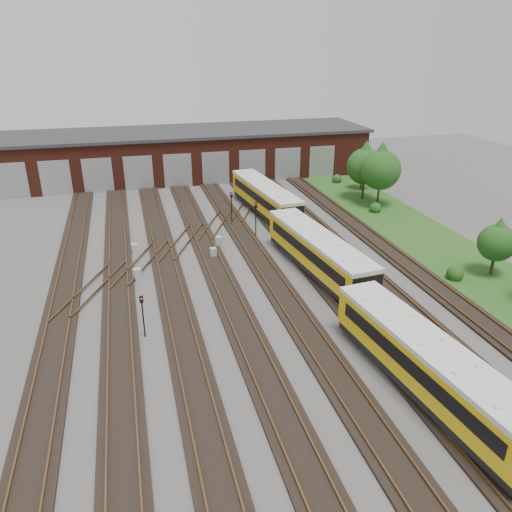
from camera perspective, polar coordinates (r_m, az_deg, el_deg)
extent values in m
plane|color=#43413F|center=(36.25, 0.71, -6.00)|extent=(120.00, 120.00, 0.00)
cube|color=black|center=(35.62, -21.80, -8.28)|extent=(2.40, 70.00, 0.18)
cube|color=brown|center=(35.66, -22.99, -8.14)|extent=(0.10, 70.00, 0.15)
cube|color=brown|center=(35.43, -20.69, -7.96)|extent=(0.10, 70.00, 0.15)
cube|color=black|center=(35.22, -15.32, -7.70)|extent=(2.40, 70.00, 0.18)
cube|color=brown|center=(35.18, -16.52, -7.59)|extent=(0.10, 70.00, 0.15)
cube|color=brown|center=(35.12, -14.18, -7.36)|extent=(0.10, 70.00, 0.15)
cube|color=black|center=(35.28, -8.80, -7.03)|extent=(2.40, 70.00, 0.18)
cube|color=brown|center=(35.15, -9.98, -6.92)|extent=(0.10, 70.00, 0.15)
cube|color=brown|center=(35.26, -7.65, -6.66)|extent=(0.10, 70.00, 0.15)
cube|color=black|center=(35.79, -2.40, -6.27)|extent=(2.40, 70.00, 0.18)
cube|color=brown|center=(35.58, -3.54, -6.18)|extent=(0.10, 70.00, 0.15)
cube|color=brown|center=(35.84, -1.28, -5.90)|extent=(0.10, 70.00, 0.15)
cube|color=black|center=(36.72, 3.73, -5.47)|extent=(2.40, 70.00, 0.18)
cube|color=brown|center=(36.45, 2.66, -5.39)|extent=(0.10, 70.00, 0.15)
cube|color=brown|center=(36.86, 4.80, -5.10)|extent=(0.10, 70.00, 0.15)
cube|color=black|center=(38.06, 9.48, -4.66)|extent=(2.40, 70.00, 0.18)
cube|color=brown|center=(37.72, 8.49, -4.59)|extent=(0.10, 70.00, 0.15)
cube|color=brown|center=(38.26, 10.48, -4.30)|extent=(0.10, 70.00, 0.15)
cube|color=black|center=(39.76, 14.77, -3.88)|extent=(2.40, 70.00, 0.18)
cube|color=brown|center=(39.35, 13.88, -3.80)|extent=(0.10, 70.00, 0.15)
cube|color=brown|center=(40.02, 15.69, -3.53)|extent=(0.10, 70.00, 0.15)
cube|color=black|center=(41.77, 19.58, -3.13)|extent=(2.40, 70.00, 0.18)
cube|color=brown|center=(41.31, 18.79, -3.06)|extent=(0.10, 70.00, 0.15)
cube|color=brown|center=(42.09, 20.43, -2.80)|extent=(0.10, 70.00, 0.15)
cube|color=brown|center=(44.06, -12.91, -0.67)|extent=(5.40, 9.62, 0.15)
cube|color=brown|center=(47.96, -8.40, 1.71)|extent=(5.40, 9.62, 0.15)
cube|color=brown|center=(52.18, -4.58, 3.71)|extent=(5.40, 9.62, 0.15)
cube|color=brown|center=(40.57, -18.26, -3.48)|extent=(5.40, 9.62, 0.15)
cube|color=brown|center=(56.66, -1.33, 5.39)|extent=(5.40, 9.62, 0.15)
cube|color=#561F15|center=(72.44, -7.91, 11.43)|extent=(50.00, 12.00, 6.00)
cube|color=#2F2F31|center=(71.86, -8.06, 13.89)|extent=(51.00, 12.50, 0.40)
cube|color=gray|center=(67.61, -26.13, 7.71)|extent=(3.60, 0.12, 4.40)
cube|color=gray|center=(66.79, -21.92, 8.24)|extent=(3.60, 0.12, 4.40)
cube|color=gray|center=(66.34, -17.61, 8.75)|extent=(3.60, 0.12, 4.40)
cube|color=gray|center=(66.26, -13.26, 9.20)|extent=(3.60, 0.12, 4.40)
cube|color=gray|center=(66.56, -8.92, 9.60)|extent=(3.60, 0.12, 4.40)
cube|color=gray|center=(67.24, -4.62, 9.95)|extent=(3.60, 0.12, 4.40)
cube|color=gray|center=(68.27, -0.43, 10.23)|extent=(3.60, 0.12, 4.40)
cube|color=gray|center=(69.65, 3.62, 10.45)|extent=(3.60, 0.12, 4.40)
cube|color=gray|center=(71.35, 7.51, 10.61)|extent=(3.60, 0.12, 4.40)
cube|color=#224717|center=(52.01, 18.23, 2.22)|extent=(8.00, 55.00, 0.05)
cube|color=black|center=(29.40, 18.74, -13.81)|extent=(3.78, 14.78, 0.59)
cube|color=yellow|center=(28.63, 19.10, -11.62)|extent=(4.08, 14.81, 2.15)
cube|color=silver|center=(27.97, 19.43, -9.56)|extent=(4.17, 14.82, 0.29)
cube|color=black|center=(27.77, 17.06, -11.89)|extent=(1.43, 12.80, 0.83)
cube|color=black|center=(29.25, 21.15, -10.55)|extent=(1.43, 12.80, 0.83)
cube|color=black|center=(41.55, 7.03, -1.18)|extent=(3.78, 14.78, 0.59)
cube|color=yellow|center=(41.01, 7.12, 0.55)|extent=(4.08, 14.81, 2.15)
cube|color=silver|center=(40.55, 7.21, 2.14)|extent=(4.17, 14.82, 0.29)
cube|color=black|center=(40.36, 5.52, 0.62)|extent=(1.43, 12.80, 0.83)
cube|color=black|center=(41.50, 8.72, 1.10)|extent=(1.43, 12.80, 0.83)
cube|color=black|center=(55.68, 1.03, 5.46)|extent=(3.78, 14.78, 0.59)
cube|color=yellow|center=(55.28, 1.04, 6.81)|extent=(4.08, 14.81, 2.15)
cube|color=silver|center=(54.94, 1.05, 8.02)|extent=(4.17, 14.82, 0.29)
cube|color=black|center=(54.76, -0.22, 6.91)|extent=(1.43, 12.80, 0.83)
cube|color=black|center=(55.68, 2.28, 7.18)|extent=(1.43, 12.80, 0.83)
cylinder|color=black|center=(33.17, -12.74, -7.13)|extent=(0.09, 0.09, 2.53)
cube|color=black|center=(32.44, -12.97, -4.85)|extent=(0.24, 0.16, 0.46)
sphere|color=red|center=(32.32, -12.98, -4.78)|extent=(0.11, 0.11, 0.11)
cylinder|color=black|center=(52.30, -2.81, 5.19)|extent=(0.10, 0.10, 2.91)
cube|color=black|center=(51.79, -2.84, 7.00)|extent=(0.28, 0.19, 0.52)
sphere|color=red|center=(51.67, -2.82, 7.07)|extent=(0.12, 0.12, 0.12)
cylinder|color=black|center=(48.75, -0.02, 3.88)|extent=(0.11, 0.11, 2.97)
cube|color=black|center=(48.19, -0.02, 5.85)|extent=(0.31, 0.23, 0.56)
sphere|color=red|center=(48.05, 0.01, 5.94)|extent=(0.13, 0.13, 0.13)
cylinder|color=black|center=(53.46, 2.68, 5.23)|extent=(0.09, 0.09, 2.25)
cube|color=black|center=(53.06, 2.70, 6.61)|extent=(0.23, 0.16, 0.43)
sphere|color=red|center=(52.95, 2.73, 6.67)|extent=(0.10, 0.10, 0.10)
cube|color=#AFB1B4|center=(41.27, -13.41, -2.06)|extent=(0.74, 0.68, 0.99)
cube|color=#AFB1B4|center=(44.50, -4.90, 0.39)|extent=(0.54, 0.45, 0.90)
cube|color=#AFB1B4|center=(46.44, -13.68, 0.82)|extent=(0.61, 0.53, 0.94)
cube|color=#AFB1B4|center=(46.68, -4.25, 1.63)|extent=(0.75, 0.68, 1.03)
cube|color=#AFB1B4|center=(51.86, 2.29, 3.97)|extent=(0.72, 0.63, 1.08)
cylinder|color=#312616|center=(62.20, 12.11, 7.34)|extent=(0.27, 0.27, 2.21)
sphere|color=#164B15|center=(61.48, 12.34, 9.98)|extent=(4.29, 4.29, 4.29)
cone|color=#164B15|center=(61.15, 12.47, 11.37)|extent=(3.68, 3.68, 3.07)
cylinder|color=#312616|center=(66.66, 11.90, 8.07)|extent=(0.22, 0.22, 1.41)
sphere|color=#164B15|center=(66.20, 12.04, 9.64)|extent=(2.75, 2.75, 2.75)
cone|color=#164B15|center=(65.98, 12.11, 10.47)|extent=(2.35, 2.35, 1.96)
cylinder|color=#312616|center=(59.96, 13.78, 6.65)|extent=(0.23, 0.23, 2.33)
sphere|color=#164B15|center=(59.18, 14.07, 9.53)|extent=(4.53, 4.53, 4.53)
cone|color=#164B15|center=(58.83, 14.22, 11.05)|extent=(3.88, 3.88, 3.24)
cylinder|color=#312616|center=(45.29, 25.37, -1.05)|extent=(0.25, 0.25, 1.55)
sphere|color=#164B15|center=(44.55, 25.82, 1.37)|extent=(3.02, 3.02, 3.02)
cone|color=#164B15|center=(44.20, 26.07, 2.67)|extent=(2.59, 2.59, 2.15)
sphere|color=#164B15|center=(43.29, 21.82, -1.66)|extent=(1.36, 1.36, 1.36)
sphere|color=#164B15|center=(57.79, 13.50, 5.52)|extent=(1.32, 1.32, 1.32)
sphere|color=#164B15|center=(69.35, 9.25, 8.81)|extent=(1.29, 1.29, 1.29)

